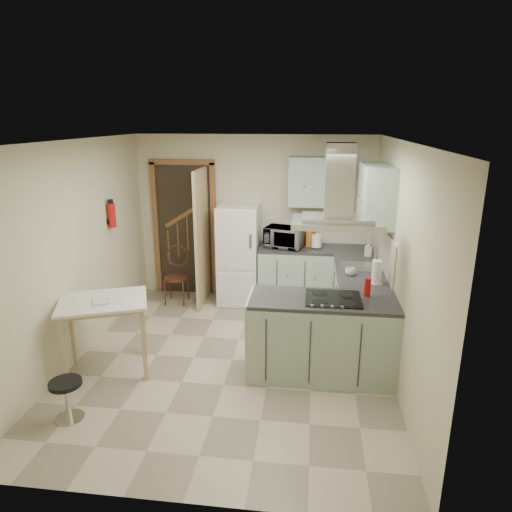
# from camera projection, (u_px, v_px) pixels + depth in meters

# --- Properties ---
(floor) EXTENTS (4.20, 4.20, 0.00)m
(floor) POSITION_uv_depth(u_px,v_px,m) (232.00, 360.00, 5.36)
(floor) COLOR #BBA991
(floor) RESTS_ON ground
(ceiling) EXTENTS (4.20, 4.20, 0.00)m
(ceiling) POSITION_uv_depth(u_px,v_px,m) (228.00, 141.00, 4.63)
(ceiling) COLOR silver
(ceiling) RESTS_ON back_wall
(back_wall) EXTENTS (3.60, 0.00, 3.60)m
(back_wall) POSITION_uv_depth(u_px,v_px,m) (255.00, 218.00, 6.99)
(back_wall) COLOR beige
(back_wall) RESTS_ON floor
(left_wall) EXTENTS (0.00, 4.20, 4.20)m
(left_wall) POSITION_uv_depth(u_px,v_px,m) (75.00, 253.00, 5.21)
(left_wall) COLOR beige
(left_wall) RESTS_ON floor
(right_wall) EXTENTS (0.00, 4.20, 4.20)m
(right_wall) POSITION_uv_depth(u_px,v_px,m) (399.00, 265.00, 4.78)
(right_wall) COLOR beige
(right_wall) RESTS_ON floor
(doorway) EXTENTS (1.10, 0.12, 2.10)m
(doorway) POSITION_uv_depth(u_px,v_px,m) (185.00, 229.00, 7.15)
(doorway) COLOR brown
(doorway) RESTS_ON floor
(fridge) EXTENTS (0.60, 0.60, 1.50)m
(fridge) POSITION_uv_depth(u_px,v_px,m) (239.00, 255.00, 6.87)
(fridge) COLOR white
(fridge) RESTS_ON floor
(counter_back) EXTENTS (1.08, 0.60, 0.90)m
(counter_back) POSITION_uv_depth(u_px,v_px,m) (296.00, 276.00, 6.86)
(counter_back) COLOR #9EB2A0
(counter_back) RESTS_ON floor
(counter_right) EXTENTS (0.60, 1.95, 0.90)m
(counter_right) POSITION_uv_depth(u_px,v_px,m) (356.00, 295.00, 6.12)
(counter_right) COLOR #9EB2A0
(counter_right) RESTS_ON floor
(splashback) EXTENTS (1.68, 0.02, 0.50)m
(splashback) POSITION_uv_depth(u_px,v_px,m) (317.00, 227.00, 6.89)
(splashback) COLOR beige
(splashback) RESTS_ON counter_back
(wall_cabinet_back) EXTENTS (0.85, 0.35, 0.70)m
(wall_cabinet_back) POSITION_uv_depth(u_px,v_px,m) (319.00, 182.00, 6.54)
(wall_cabinet_back) COLOR #9EB2A0
(wall_cabinet_back) RESTS_ON back_wall
(wall_cabinet_right) EXTENTS (0.35, 0.90, 0.70)m
(wall_cabinet_right) POSITION_uv_depth(u_px,v_px,m) (376.00, 194.00, 5.44)
(wall_cabinet_right) COLOR #9EB2A0
(wall_cabinet_right) RESTS_ON right_wall
(peninsula) EXTENTS (1.55, 0.65, 0.90)m
(peninsula) POSITION_uv_depth(u_px,v_px,m) (322.00, 337.00, 4.94)
(peninsula) COLOR #9EB2A0
(peninsula) RESTS_ON floor
(hob) EXTENTS (0.58, 0.50, 0.01)m
(hob) POSITION_uv_depth(u_px,v_px,m) (333.00, 298.00, 4.79)
(hob) COLOR black
(hob) RESTS_ON peninsula
(extractor_hood) EXTENTS (0.90, 0.55, 0.10)m
(extractor_hood) POSITION_uv_depth(u_px,v_px,m) (337.00, 223.00, 4.56)
(extractor_hood) COLOR silver
(extractor_hood) RESTS_ON ceiling
(sink) EXTENTS (0.45, 0.40, 0.01)m
(sink) POSITION_uv_depth(u_px,v_px,m) (360.00, 267.00, 5.82)
(sink) COLOR silver
(sink) RESTS_ON counter_right
(fire_extinguisher) EXTENTS (0.10, 0.10, 0.32)m
(fire_extinguisher) POSITION_uv_depth(u_px,v_px,m) (112.00, 215.00, 5.98)
(fire_extinguisher) COLOR #B2140F
(fire_extinguisher) RESTS_ON left_wall
(drop_leaf_table) EXTENTS (1.10, 0.97, 0.86)m
(drop_leaf_table) POSITION_uv_depth(u_px,v_px,m) (106.00, 336.00, 5.00)
(drop_leaf_table) COLOR #D1B080
(drop_leaf_table) RESTS_ON floor
(bentwood_chair) EXTENTS (0.36, 0.36, 0.80)m
(bentwood_chair) POSITION_uv_depth(u_px,v_px,m) (176.00, 278.00, 6.91)
(bentwood_chair) COLOR #462E17
(bentwood_chair) RESTS_ON floor
(stool) EXTENTS (0.32, 0.32, 0.40)m
(stool) POSITION_uv_depth(u_px,v_px,m) (67.00, 400.00, 4.26)
(stool) COLOR black
(stool) RESTS_ON floor
(microwave) EXTENTS (0.62, 0.49, 0.30)m
(microwave) POSITION_uv_depth(u_px,v_px,m) (284.00, 237.00, 6.68)
(microwave) COLOR black
(microwave) RESTS_ON counter_back
(kettle) EXTENTS (0.17, 0.17, 0.22)m
(kettle) POSITION_uv_depth(u_px,v_px,m) (316.00, 241.00, 6.64)
(kettle) COLOR white
(kettle) RESTS_ON counter_back
(cereal_box) EXTENTS (0.14, 0.21, 0.30)m
(cereal_box) POSITION_uv_depth(u_px,v_px,m) (311.00, 236.00, 6.78)
(cereal_box) COLOR orange
(cereal_box) RESTS_ON counter_back
(soap_bottle) EXTENTS (0.11, 0.11, 0.21)m
(soap_bottle) POSITION_uv_depth(u_px,v_px,m) (368.00, 249.00, 6.26)
(soap_bottle) COLOR silver
(soap_bottle) RESTS_ON counter_right
(paper_towel) EXTENTS (0.12, 0.12, 0.29)m
(paper_towel) POSITION_uv_depth(u_px,v_px,m) (377.00, 272.00, 5.19)
(paper_towel) COLOR white
(paper_towel) RESTS_ON counter_right
(cup) EXTENTS (0.15, 0.15, 0.09)m
(cup) POSITION_uv_depth(u_px,v_px,m) (350.00, 272.00, 5.50)
(cup) COLOR silver
(cup) RESTS_ON counter_right
(red_bottle) EXTENTS (0.07, 0.07, 0.20)m
(red_bottle) POSITION_uv_depth(u_px,v_px,m) (368.00, 287.00, 4.85)
(red_bottle) COLOR red
(red_bottle) RESTS_ON peninsula
(book) EXTENTS (0.25, 0.27, 0.10)m
(book) POSITION_uv_depth(u_px,v_px,m) (92.00, 299.00, 4.79)
(book) COLOR maroon
(book) RESTS_ON drop_leaf_table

